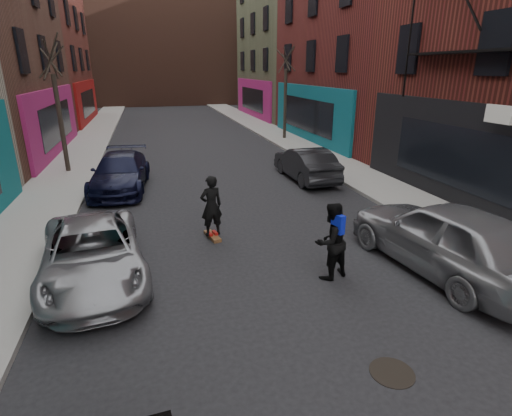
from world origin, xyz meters
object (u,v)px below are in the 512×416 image
parked_left_far (93,253)px  manhole (392,373)px  skateboard (212,236)px  skateboarder (211,206)px  pedestrian (331,241)px  parked_right_far (447,237)px  parked_right_end (306,164)px  parked_left_end (120,172)px  tree_right_far (286,84)px  tree_left_far (57,96)px

parked_left_far → manhole: size_ratio=6.59×
skateboard → manhole: (1.88, -5.97, -0.04)m
skateboarder → pedestrian: size_ratio=0.96×
pedestrian → parked_right_far: bearing=152.7°
parked_right_end → pedestrian: 8.50m
skateboarder → pedestrian: (2.22, -2.89, -0.06)m
parked_left_end → manhole: (4.55, -11.60, -0.69)m
parked_left_far → pedestrian: bearing=-20.8°
tree_right_far → parked_left_far: 19.66m
parked_right_end → tree_left_far: bearing=-21.9°
parked_left_end → parked_right_far: size_ratio=0.95×
skateboard → pedestrian: (2.22, -2.89, 0.85)m
tree_left_far → pedestrian: 14.17m
parked_right_end → skateboarder: (-4.85, -5.18, 0.26)m
manhole → skateboard: bearing=107.5°
parked_right_far → manhole: 4.14m
tree_right_far → parked_left_far: size_ratio=1.47×
manhole → parked_right_far: bearing=41.3°
parked_left_end → parked_right_far: parked_right_far is taller
parked_left_far → parked_right_end: size_ratio=1.10×
tree_left_far → parked_right_end: 11.02m
parked_right_end → pedestrian: bearing=70.7°
skateboard → pedestrian: pedestrian is taller
pedestrian → manhole: 3.22m
parked_left_end → tree_left_far: bearing=131.9°
parked_left_end → parked_right_far: (7.60, -8.93, 0.17)m
tree_left_far → skateboard: 10.85m
parked_left_far → parked_left_end: size_ratio=0.96×
tree_right_far → pedestrian: 18.74m
parked_left_far → tree_left_far: bearing=95.0°
tree_left_far → parked_left_end: tree_left_far is taller
tree_left_far → skateboard: size_ratio=8.12×
tree_left_far → pedestrian: size_ratio=3.65×
parked_left_end → skateboard: size_ratio=5.98×
tree_left_far → skateboard: (5.14, -8.96, -3.33)m
parked_left_end → manhole: bearing=-63.2°
tree_right_far → skateboard: 16.99m
parked_left_end → parked_right_far: 11.73m
parked_right_far → tree_left_far: bearing=-57.5°
pedestrian → parked_right_end: bearing=-126.8°
pedestrian → skateboarder: bearing=-71.2°
parked_right_far → manhole: parked_right_far is taller
parked_left_far → manhole: (4.80, -4.36, -0.63)m
tree_right_far → parked_right_far: (-2.33, -18.26, -2.67)m
parked_left_end → pedestrian: bearing=-54.8°
parked_left_far → pedestrian: size_ratio=2.59×
skateboard → skateboarder: size_ratio=0.47×
parked_left_far → skateboard: bearing=22.1°
tree_right_far → manhole: 21.90m
tree_right_far → parked_right_far: size_ratio=1.35×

